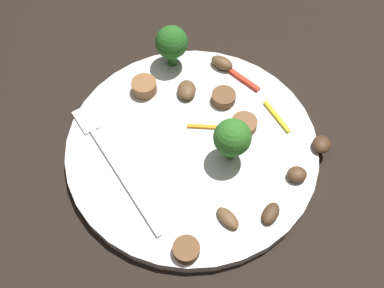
# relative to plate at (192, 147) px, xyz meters

# --- Properties ---
(ground_plane) EXTENTS (1.40, 1.40, 0.00)m
(ground_plane) POSITION_rel_plate_xyz_m (0.00, 0.00, -0.01)
(ground_plane) COLOR black
(plate) EXTENTS (0.27, 0.27, 0.01)m
(plate) POSITION_rel_plate_xyz_m (0.00, 0.00, 0.00)
(plate) COLOR white
(plate) RESTS_ON ground_plane
(fork) EXTENTS (0.18, 0.04, 0.00)m
(fork) POSITION_rel_plate_xyz_m (0.05, 0.08, 0.01)
(fork) COLOR silver
(fork) RESTS_ON plate
(broccoli_floret_0) EXTENTS (0.04, 0.04, 0.05)m
(broccoli_floret_0) POSITION_rel_plate_xyz_m (0.10, -0.06, 0.04)
(broccoli_floret_0) COLOR #296420
(broccoli_floret_0) RESTS_ON plate
(broccoli_floret_1) EXTENTS (0.04, 0.04, 0.06)m
(broccoli_floret_1) POSITION_rel_plate_xyz_m (-0.04, -0.02, 0.04)
(broccoli_floret_1) COLOR #347525
(broccoli_floret_1) RESTS_ON plate
(sausage_slice_0) EXTENTS (0.04, 0.04, 0.01)m
(sausage_slice_0) POSITION_rel_plate_xyz_m (-0.02, -0.06, 0.01)
(sausage_slice_0) COLOR brown
(sausage_slice_0) RESTS_ON plate
(sausage_slice_1) EXTENTS (0.03, 0.03, 0.01)m
(sausage_slice_1) POSITION_rel_plate_xyz_m (0.02, -0.07, 0.01)
(sausage_slice_1) COLOR brown
(sausage_slice_1) RESTS_ON plate
(sausage_slice_2) EXTENTS (0.04, 0.04, 0.01)m
(sausage_slice_2) POSITION_rel_plate_xyz_m (0.09, -0.01, 0.01)
(sausage_slice_2) COLOR brown
(sausage_slice_2) RESTS_ON plate
(sausage_slice_3) EXTENTS (0.03, 0.03, 0.01)m
(sausage_slice_3) POSITION_rel_plate_xyz_m (-0.08, 0.09, 0.01)
(sausage_slice_3) COLOR brown
(sausage_slice_3) RESTS_ON plate
(mushroom_0) EXTENTS (0.02, 0.03, 0.01)m
(mushroom_0) POSITION_rel_plate_xyz_m (-0.11, 0.00, 0.01)
(mushroom_0) COLOR #422B19
(mushroom_0) RESTS_ON plate
(mushroom_1) EXTENTS (0.03, 0.03, 0.01)m
(mushroom_1) POSITION_rel_plate_xyz_m (-0.10, -0.10, 0.01)
(mushroom_1) COLOR #422B19
(mushroom_1) RESTS_ON plate
(mushroom_2) EXTENTS (0.03, 0.03, 0.01)m
(mushroom_2) POSITION_rel_plate_xyz_m (0.06, -0.04, 0.01)
(mushroom_2) COLOR brown
(mushroom_2) RESTS_ON plate
(mushroom_3) EXTENTS (0.03, 0.03, 0.01)m
(mushroom_3) POSITION_rel_plate_xyz_m (-0.10, -0.05, 0.01)
(mushroom_3) COLOR #4C331E
(mushroom_3) RESTS_ON plate
(mushroom_4) EXTENTS (0.03, 0.02, 0.01)m
(mushroom_4) POSITION_rel_plate_xyz_m (0.06, -0.10, 0.01)
(mushroom_4) COLOR brown
(mushroom_4) RESTS_ON plate
(mushroom_5) EXTENTS (0.03, 0.02, 0.01)m
(mushroom_5) POSITION_rel_plate_xyz_m (-0.09, 0.03, 0.01)
(mushroom_5) COLOR brown
(mushroom_5) RESTS_ON plate
(pepper_strip_0) EXTENTS (0.04, 0.04, 0.00)m
(pepper_strip_0) POSITION_rel_plate_xyz_m (0.00, -0.03, 0.01)
(pepper_strip_0) COLOR orange
(pepper_strip_0) RESTS_ON plate
(pepper_strip_1) EXTENTS (0.05, 0.02, 0.00)m
(pepper_strip_1) POSITION_rel_plate_xyz_m (-0.04, -0.09, 0.01)
(pepper_strip_1) COLOR yellow
(pepper_strip_1) RESTS_ON plate
(pepper_strip_2) EXTENTS (0.05, 0.01, 0.00)m
(pepper_strip_2) POSITION_rel_plate_xyz_m (0.02, -0.10, 0.01)
(pepper_strip_2) COLOR red
(pepper_strip_2) RESTS_ON plate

